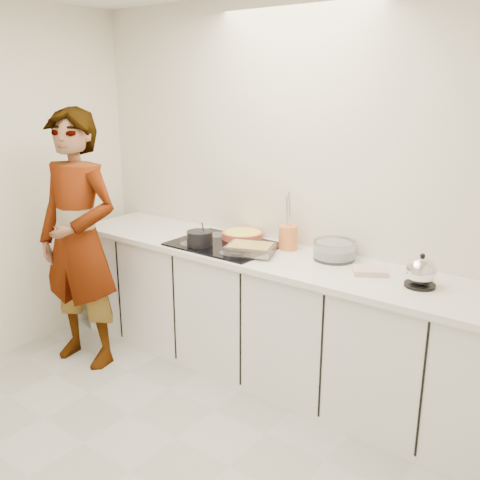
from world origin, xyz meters
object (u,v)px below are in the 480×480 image
Objects in this scene: kettle at (421,273)px; cook at (79,241)px; hob at (224,244)px; utensil_crock at (288,237)px; saucepan at (200,238)px; mixing_bowl at (334,251)px; tart_dish at (243,235)px; baking_dish at (250,248)px.

cook is at bearing -164.24° from kettle.
hob is at bearing -178.61° from kettle.
utensil_crock is (-0.98, 0.16, -0.00)m from kettle.
saucepan is (-0.11, -0.14, 0.06)m from hob.
cook reaches higher than mixing_bowl.
kettle reaches higher than mixing_bowl.
kettle reaches higher than utensil_crock.
kettle is at bearing 6.44° from saucepan.
mixing_bowl is at bearing 13.37° from hob.
mixing_bowl is at bearing -0.21° from tart_dish.
utensil_crock is 1.49m from cook.
utensil_crock reaches higher than baking_dish.
saucepan is at bearing -170.89° from baking_dish.
mixing_bowl is at bearing 15.98° from cook.
kettle is 0.99m from utensil_crock.
kettle reaches higher than saucepan.
kettle is (0.62, -0.15, 0.02)m from mixing_bowl.
utensil_crock is at bearing 170.52° from kettle.
cook is at bearing -138.21° from tart_dish.
mixing_bowl is 1.80m from cook.
saucepan is 0.59× the size of mixing_bowl.
saucepan is 0.94m from mixing_bowl.
kettle is (1.10, 0.11, 0.04)m from baking_dish.
mixing_bowl is at bearing -2.17° from utensil_crock.
kettle reaches higher than tart_dish.
utensil_crock is at bearing 1.62° from tart_dish.
hob is 1.83× the size of tart_dish.
utensil_crock is 0.09× the size of cook.
kettle is at bearing -6.37° from tart_dish.
kettle is 1.37× the size of utensil_crock.
kettle is at bearing 1.39° from hob.
baking_dish is at bearing -14.37° from hob.
cook is (-0.88, -0.78, -0.02)m from tart_dish.
cook reaches higher than baking_dish.
utensil_crock is (0.13, 0.27, 0.04)m from baking_dish.
hob is 0.19m from tart_dish.
kettle is (1.39, 0.03, 0.08)m from hob.
saucepan is at bearing -112.59° from tart_dish.
cook is (-1.14, -0.53, -0.02)m from baking_dish.
mixing_bowl reaches higher than tart_dish.
cook reaches higher than saucepan.
hob is at bearing -166.63° from mixing_bowl.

